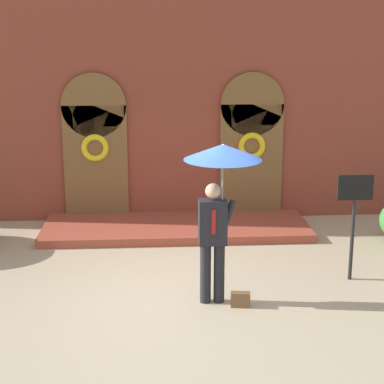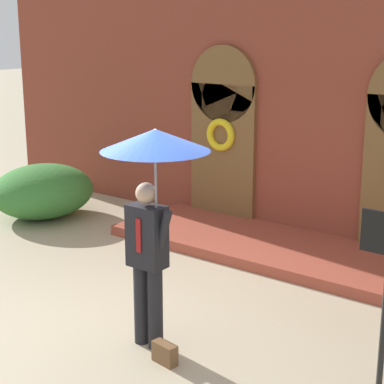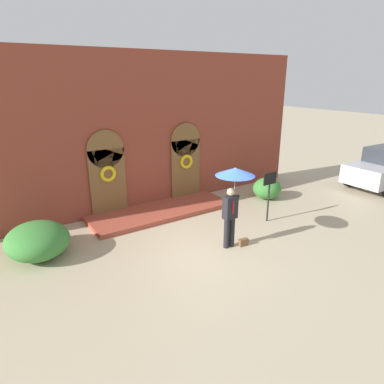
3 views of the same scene
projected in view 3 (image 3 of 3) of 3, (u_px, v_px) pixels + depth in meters
ground_plane at (211, 246)px, 10.05m from camera, size 80.00×80.00×0.00m
building_facade at (145, 136)px, 12.46m from camera, size 14.00×2.30×5.60m
person_with_umbrella at (234, 184)px, 9.46m from camera, size 1.10×1.10×2.36m
handbag at (244, 242)px, 10.03m from camera, size 0.29×0.16×0.22m
sign_post at (269, 189)px, 11.42m from camera, size 0.56×0.06×1.72m
shrub_left at (37, 240)px, 9.35m from camera, size 1.70×1.87×0.95m
shrub_right at (267, 188)px, 13.82m from camera, size 1.16×1.10×0.86m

